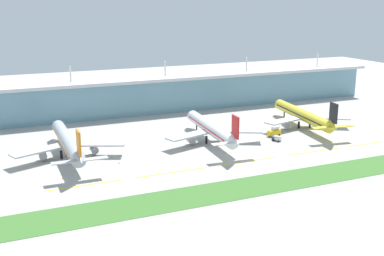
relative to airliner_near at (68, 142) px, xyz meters
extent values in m
plane|color=#A8A59E|center=(70.12, -38.59, -6.45)|extent=(600.00, 600.00, 0.00)
cube|color=#6693A8|center=(70.12, 74.16, 3.29)|extent=(280.00, 28.00, 19.48)
cube|color=silver|center=(70.12, 74.16, 13.93)|extent=(288.00, 34.00, 1.80)
cylinder|color=silver|center=(14.12, 68.56, 19.33)|extent=(0.90, 0.90, 9.00)
cylinder|color=silver|center=(70.12, 68.56, 19.33)|extent=(0.90, 0.90, 9.00)
cylinder|color=silver|center=(126.12, 68.56, 19.33)|extent=(0.90, 0.90, 9.00)
cylinder|color=silver|center=(182.12, 68.56, 19.33)|extent=(0.90, 0.90, 9.00)
cylinder|color=#ADB2BC|center=(0.02, 1.51, 0.05)|extent=(6.47, 57.00, 5.80)
cone|color=#ADB2BC|center=(0.38, 31.98, 0.05)|extent=(5.56, 4.07, 5.51)
cone|color=#ADB2BC|center=(-0.35, -29.95, 1.25)|extent=(5.01, 6.69, 5.72)
cube|color=orange|center=(-0.34, -28.95, 7.70)|extent=(0.78, 6.41, 9.50)
cube|color=#ADB2BC|center=(-5.85, -29.39, 1.05)|extent=(10.04, 3.32, 0.36)
cube|color=#ADB2BC|center=(5.15, -29.52, 1.05)|extent=(10.04, 3.32, 0.36)
cube|color=#B7BABF|center=(-12.03, -2.77, -1.26)|extent=(24.83, 15.06, 0.70)
cylinder|color=gray|center=(-10.82, -1.34, -4.05)|extent=(3.25, 4.54, 3.20)
cube|color=#B7BABF|center=(11.96, -3.05, -1.26)|extent=(24.77, 15.53, 0.70)
cylinder|color=gray|center=(10.78, -1.60, -4.05)|extent=(3.25, 4.54, 3.20)
cylinder|color=black|center=(0.27, 22.86, -4.65)|extent=(0.70, 0.70, 3.60)
cylinder|color=black|center=(-3.22, -1.45, -4.65)|extent=(1.10, 1.10, 3.60)
cylinder|color=black|center=(3.18, -1.53, -4.65)|extent=(1.10, 1.10, 3.60)
cube|color=orange|center=(0.02, 1.51, 0.45)|extent=(6.45, 51.31, 0.60)
cylinder|color=white|center=(66.43, -2.77, 0.05)|extent=(10.02, 53.50, 5.80)
cone|color=white|center=(68.71, 25.74, 0.05)|extent=(5.81, 4.43, 5.51)
cone|color=white|center=(64.07, -32.28, 1.25)|extent=(5.44, 7.00, 5.72)
cube|color=red|center=(64.15, -31.28, 7.70)|extent=(1.21, 6.44, 9.50)
cube|color=white|center=(58.63, -31.34, 1.05)|extent=(10.22, 3.99, 0.36)
cube|color=white|center=(69.60, -32.22, 1.05)|extent=(10.22, 3.99, 0.36)
cube|color=#B7BABF|center=(54.12, -6.22, -1.26)|extent=(24.93, 13.68, 0.70)
cylinder|color=gray|center=(55.43, -4.88, -4.05)|extent=(3.55, 4.74, 3.20)
cube|color=#B7BABF|center=(78.04, -8.14, -1.26)|extent=(24.51, 16.82, 0.70)
cylinder|color=gray|center=(76.96, -6.60, -4.05)|extent=(3.55, 4.74, 3.20)
cylinder|color=black|center=(68.02, 17.12, -4.65)|extent=(0.70, 0.70, 3.60)
cylinder|color=black|center=(63.00, -5.51, -4.65)|extent=(1.10, 1.10, 3.60)
cylinder|color=black|center=(69.38, -6.02, -4.65)|extent=(1.10, 1.10, 3.60)
cube|color=red|center=(66.43, -2.77, 0.45)|extent=(9.64, 48.20, 0.60)
cylinder|color=yellow|center=(123.11, 2.92, 0.05)|extent=(13.61, 56.16, 5.80)
cone|color=yellow|center=(127.32, 32.58, 0.05)|extent=(6.02, 4.74, 5.51)
cone|color=yellow|center=(118.75, -27.72, 1.25)|extent=(5.81, 7.26, 5.72)
cube|color=black|center=(118.89, -26.73, 7.70)|extent=(1.59, 6.43, 9.50)
cube|color=yellow|center=(113.38, -26.45, 1.05)|extent=(10.35, 4.58, 0.36)
cube|color=yellow|center=(124.27, -28.00, 1.05)|extent=(10.35, 4.58, 0.36)
cube|color=#B7BABF|center=(110.60, 0.23, -1.26)|extent=(24.93, 12.37, 0.70)
cylinder|color=gray|center=(112.00, 1.49, -4.05)|extent=(3.80, 4.91, 3.20)
cube|color=#B7BABF|center=(134.37, -3.15, -1.26)|extent=(24.17, 17.92, 0.70)
cylinder|color=gray|center=(133.38, -1.55, -4.05)|extent=(3.80, 4.91, 3.20)
cylinder|color=black|center=(126.06, 23.68, -4.65)|extent=(0.70, 0.70, 3.60)
cylinder|color=black|center=(119.52, 0.40, -4.65)|extent=(1.10, 1.10, 3.60)
cylinder|color=black|center=(125.85, -0.50, -4.65)|extent=(1.10, 1.10, 3.60)
cube|color=black|center=(123.11, 2.92, 0.45)|extent=(12.86, 50.63, 0.60)
cube|color=yellow|center=(-0.88, -36.27, -6.43)|extent=(28.00, 0.70, 0.04)
cube|color=yellow|center=(33.12, -36.27, -6.43)|extent=(28.00, 0.70, 0.04)
cube|color=yellow|center=(67.12, -36.27, -6.43)|extent=(28.00, 0.70, 0.04)
cube|color=yellow|center=(101.12, -36.27, -6.43)|extent=(28.00, 0.70, 0.04)
cube|color=yellow|center=(135.12, -36.27, -6.43)|extent=(28.00, 0.70, 0.04)
cube|color=#3D702D|center=(70.12, -61.45, -6.40)|extent=(300.00, 18.00, 0.10)
cube|color=#333842|center=(95.98, -13.05, -5.30)|extent=(4.14, 5.01, 1.40)
cylinder|color=black|center=(96.24, -14.91, -6.00)|extent=(0.72, 0.96, 0.90)
cylinder|color=black|center=(94.32, -13.93, -6.00)|extent=(0.72, 0.96, 0.90)
cylinder|color=black|center=(97.65, -12.17, -6.00)|extent=(0.72, 0.96, 0.90)
cylinder|color=black|center=(95.72, -11.19, -6.00)|extent=(0.72, 0.96, 0.90)
cube|color=silver|center=(95.85, -15.43, -5.20)|extent=(3.18, 4.02, 1.60)
cube|color=silver|center=(95.85, -15.43, -4.05)|extent=(3.02, 3.70, 0.16)
cylinder|color=black|center=(94.58, -14.64, -6.00)|extent=(0.70, 0.96, 0.90)
cylinder|color=black|center=(96.04, -13.94, -6.00)|extent=(0.70, 0.96, 0.90)
cylinder|color=black|center=(95.67, -16.91, -6.00)|extent=(0.70, 0.96, 0.90)
cylinder|color=black|center=(97.13, -16.22, -6.00)|extent=(0.70, 0.96, 0.90)
cube|color=gold|center=(99.53, -6.92, -4.70)|extent=(7.61, 4.23, 2.60)
cylinder|color=silver|center=(100.30, -6.73, -2.50)|extent=(4.36, 2.89, 2.00)
cylinder|color=black|center=(97.36, -8.65, -6.00)|extent=(0.96, 0.55, 0.90)
cylinder|color=black|center=(96.80, -6.38, -6.00)|extent=(0.96, 0.55, 0.90)
cylinder|color=black|center=(102.25, -7.46, -6.00)|extent=(0.96, 0.55, 0.90)
cylinder|color=black|center=(101.70, -5.18, -6.00)|extent=(0.96, 0.55, 0.90)
cone|color=orange|center=(17.59, -17.36, -6.10)|extent=(0.56, 0.56, 0.70)
cone|color=orange|center=(-6.68, -26.44, -6.10)|extent=(0.56, 0.56, 0.70)
camera|label=1|loc=(-29.68, -202.11, 58.42)|focal=45.01mm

